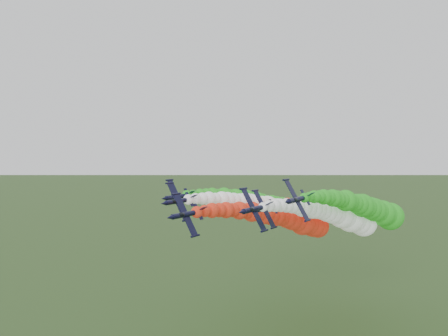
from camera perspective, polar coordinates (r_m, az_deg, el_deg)
The scene contains 6 objects.
jet_lead at distance 137.79m, azimuth 8.48°, elevation -6.66°, with size 13.17×74.29×20.18m.
jet_inner_left at distance 150.55m, azimuth 7.10°, elevation -5.46°, with size 14.02×75.13×21.03m.
jet_inner_right at distance 141.58m, azimuth 15.07°, elevation -6.11°, with size 13.87×74.98×20.88m.
jet_outer_left at distance 158.28m, azimuth 6.02°, elevation -4.90°, with size 13.81×74.93×20.82m.
jet_outer_right at distance 146.96m, azimuth 18.59°, elevation -5.12°, with size 14.09×75.20×21.10m.
jet_trail at distance 156.03m, azimuth 15.25°, elevation -6.03°, with size 14.25×75.36×21.26m.
Camera 1 is at (56.94, -90.15, 58.84)m, focal length 35.00 mm.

